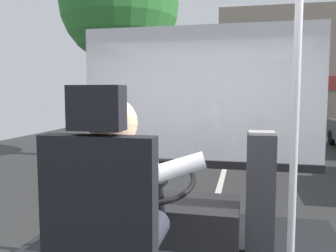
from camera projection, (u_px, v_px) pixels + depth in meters
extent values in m
cube|color=#2E2E2E|center=(228.00, 156.00, 10.81)|extent=(18.00, 44.00, 0.05)
cube|color=silver|center=(228.00, 155.00, 10.80)|extent=(0.12, 39.60, 0.00)
cube|color=black|center=(99.00, 216.00, 1.43)|extent=(0.48, 0.10, 0.66)
cube|color=black|center=(97.00, 108.00, 1.39)|extent=(0.22, 0.10, 0.18)
cylinder|color=#282833|center=(144.00, 241.00, 1.78)|extent=(0.16, 0.51, 0.16)
cylinder|color=#282833|center=(111.00, 238.00, 1.81)|extent=(0.16, 0.51, 0.16)
cylinder|color=silver|center=(113.00, 211.00, 1.59)|extent=(0.36, 0.36, 0.59)
cube|color=navy|center=(127.00, 185.00, 1.77)|extent=(0.06, 0.01, 0.37)
sphere|color=tan|center=(112.00, 123.00, 1.55)|extent=(0.23, 0.23, 0.23)
cylinder|color=silver|center=(153.00, 175.00, 1.80)|extent=(0.56, 0.20, 0.25)
cylinder|color=silver|center=(110.00, 173.00, 1.86)|extent=(0.56, 0.20, 0.25)
cube|color=black|center=(170.00, 225.00, 2.82)|extent=(1.10, 0.56, 0.40)
cylinder|color=black|center=(159.00, 202.00, 2.46)|extent=(0.07, 0.19, 0.37)
torus|color=black|center=(157.00, 180.00, 2.38)|extent=(0.53, 0.51, 0.22)
cylinder|color=black|center=(157.00, 180.00, 2.38)|extent=(0.15, 0.15, 0.08)
cylinder|color=#B7B7BC|center=(295.00, 117.00, 2.00)|extent=(0.04, 0.04, 2.24)
cube|color=#333338|center=(260.00, 197.00, 2.65)|extent=(0.21, 0.20, 0.95)
cube|color=#9E9993|center=(262.00, 133.00, 2.60)|extent=(0.19, 0.18, 0.02)
cube|color=silver|center=(199.00, 93.00, 3.64)|extent=(2.50, 0.01, 1.40)
cube|color=black|center=(198.00, 164.00, 3.71)|extent=(2.50, 0.08, 0.08)
cylinder|color=#4C3828|center=(121.00, 101.00, 10.17)|extent=(0.33, 0.33, 3.32)
sphere|color=#2C6F2D|center=(120.00, 4.00, 9.90)|extent=(3.35, 3.35, 3.35)
cube|color=gray|center=(328.00, 73.00, 17.88)|extent=(10.72, 5.70, 5.78)
cylinder|color=black|center=(331.00, 137.00, 12.84)|extent=(0.14, 0.54, 0.54)
cube|color=maroon|center=(316.00, 119.00, 17.70)|extent=(1.86, 4.27, 0.60)
cube|color=#282D33|center=(318.00, 109.00, 17.40)|extent=(1.52, 2.35, 0.46)
cylinder|color=black|center=(329.00, 123.00, 18.83)|extent=(0.14, 0.49, 0.49)
cylinder|color=black|center=(294.00, 123.00, 19.21)|extent=(0.14, 0.49, 0.49)
cylinder|color=black|center=(302.00, 128.00, 16.63)|extent=(0.14, 0.49, 0.49)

